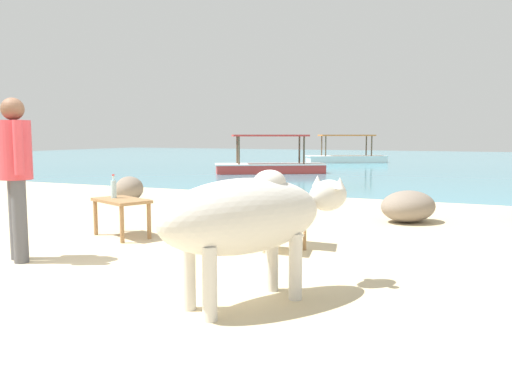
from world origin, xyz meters
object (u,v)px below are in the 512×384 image
(boat_white, at_px, (346,157))
(cow, at_px, (249,217))
(bottle, at_px, (114,188))
(low_bench_table, at_px, (121,206))
(boat_red, at_px, (270,165))
(person_standing, at_px, (15,167))
(deck_chair_near, at_px, (281,214))

(boat_white, bearing_deg, cow, 71.76)
(cow, bearing_deg, bottle, 86.09)
(bottle, relative_size, boat_white, 0.08)
(low_bench_table, bearing_deg, boat_red, 126.48)
(person_standing, distance_m, boat_white, 20.20)
(cow, distance_m, boat_red, 13.71)
(person_standing, xyz_separation_m, boat_white, (-1.89, 20.10, -0.70))
(low_bench_table, height_order, person_standing, person_standing)
(boat_white, bearing_deg, low_bench_table, 65.36)
(cow, relative_size, bottle, 5.79)
(person_standing, bearing_deg, low_bench_table, -154.41)
(low_bench_table, distance_m, boat_red, 11.35)
(cow, xyz_separation_m, low_bench_table, (-2.52, 1.66, -0.27))
(low_bench_table, relative_size, deck_chair_near, 1.12)
(cow, distance_m, bottle, 3.17)
(deck_chair_near, height_order, person_standing, person_standing)
(bottle, distance_m, boat_red, 11.27)
(bottle, height_order, deck_chair_near, bottle)
(deck_chair_near, xyz_separation_m, boat_red, (-4.70, 10.85, -0.13))
(cow, height_order, person_standing, person_standing)
(deck_chair_near, bearing_deg, bottle, -85.36)
(bottle, relative_size, boat_red, 0.08)
(deck_chair_near, bearing_deg, low_bench_table, -83.65)
(cow, xyz_separation_m, deck_chair_near, (-0.47, 1.84, -0.27))
(deck_chair_near, xyz_separation_m, person_standing, (-2.19, -1.60, 0.56))
(bottle, bearing_deg, low_bench_table, -18.51)
(low_bench_table, distance_m, person_standing, 1.52)
(person_standing, xyz_separation_m, boat_red, (-2.52, 12.44, -0.70))
(cow, bearing_deg, boat_red, 50.89)
(low_bench_table, bearing_deg, cow, -10.45)
(low_bench_table, relative_size, boat_red, 0.23)
(cow, distance_m, boat_white, 20.85)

